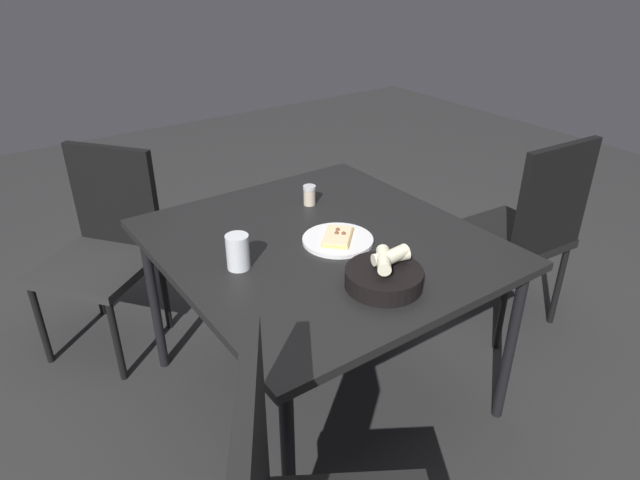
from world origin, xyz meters
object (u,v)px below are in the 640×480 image
at_px(bread_basket, 385,275).
at_px(pepper_shaker, 309,196).
at_px(dining_table, 322,252).
at_px(chair_spare, 526,225).
at_px(beer_glass, 239,254).
at_px(chair_near, 105,240).
at_px(pizza_plate, 338,239).

bearing_deg(bread_basket, pepper_shaker, 76.53).
distance_m(dining_table, chair_spare, 1.03).
relative_size(beer_glass, chair_near, 0.13).
relative_size(pepper_shaker, chair_near, 0.09).
relative_size(pizza_plate, beer_glass, 2.15).
height_order(dining_table, pepper_shaker, pepper_shaker).
distance_m(bread_basket, beer_glass, 0.48).
height_order(pizza_plate, chair_spare, chair_spare).
distance_m(bread_basket, pepper_shaker, 0.66).
distance_m(dining_table, bread_basket, 0.37).
distance_m(pizza_plate, chair_near, 1.11).
bearing_deg(bread_basket, pizza_plate, 80.17).
bearing_deg(chair_near, pepper_shaker, -39.75).
xyz_separation_m(dining_table, beer_glass, (-0.34, -0.00, 0.10)).
height_order(chair_near, chair_spare, chair_spare).
bearing_deg(dining_table, chair_near, 123.00).
relative_size(dining_table, chair_near, 1.30).
xyz_separation_m(pizza_plate, pepper_shaker, (0.10, 0.33, 0.03)).
bearing_deg(bread_basket, chair_spare, 11.21).
height_order(dining_table, chair_spare, chair_spare).
relative_size(beer_glass, pepper_shaker, 1.45).
relative_size(pizza_plate, chair_near, 0.28).
distance_m(dining_table, pepper_shaker, 0.32).
bearing_deg(beer_glass, pepper_shaker, 31.01).
height_order(dining_table, bread_basket, bread_basket).
height_order(bread_basket, pepper_shaker, bread_basket).
bearing_deg(beer_glass, pizza_plate, -6.21).
distance_m(beer_glass, chair_near, 0.93).
relative_size(bread_basket, beer_glass, 2.05).
xyz_separation_m(pizza_plate, chair_spare, (0.97, -0.11, -0.18)).
relative_size(dining_table, beer_glass, 9.81).
relative_size(bread_basket, chair_spare, 0.26).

